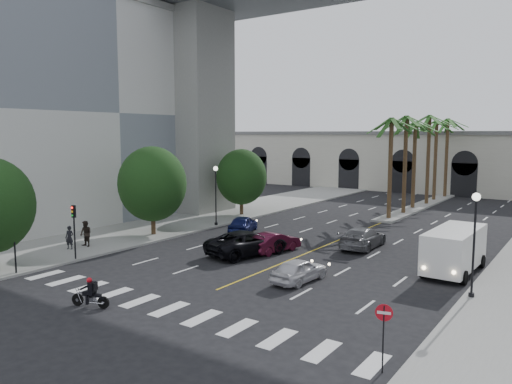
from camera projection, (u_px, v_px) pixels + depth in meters
name	position (u px, v px, depth m)	size (l,w,h in m)	color
ground	(191.00, 300.00, 24.66)	(140.00, 140.00, 0.00)	black
sidewalk_left	(178.00, 223.00, 45.36)	(8.00, 100.00, 0.15)	gray
median	(420.00, 206.00, 55.72)	(2.00, 24.00, 0.20)	gray
building_left	(64.00, 112.00, 48.47)	(16.50, 32.50, 20.60)	silver
pier_building	(457.00, 162.00, 69.14)	(71.00, 10.50, 8.50)	beige
palm_a	(392.00, 124.00, 46.49)	(3.20, 3.20, 10.30)	#47331E
palm_b	(406.00, 122.00, 49.67)	(3.20, 3.20, 10.60)	#47331E
palm_c	(415.00, 127.00, 53.16)	(3.20, 3.20, 10.10)	#47331E
palm_d	(430.00, 120.00, 56.15)	(3.20, 3.20, 10.90)	#47331E
palm_e	(437.00, 125.00, 59.62)	(3.20, 3.20, 10.40)	#47331E
palm_f	(448.00, 123.00, 62.69)	(3.20, 3.20, 10.70)	#47331E
street_tree_mid	(152.00, 184.00, 39.66)	(5.44, 5.44, 7.21)	#382616
street_tree_far	(241.00, 177.00, 49.51)	(5.04, 5.04, 6.68)	#382616
lamp_post_left_far	(216.00, 190.00, 43.78)	(0.40, 0.40, 5.35)	black
lamp_post_right	(474.00, 236.00, 24.40)	(0.40, 0.40, 5.35)	black
traffic_signal_near	(14.00, 233.00, 28.68)	(0.25, 0.18, 3.65)	black
traffic_signal_far	(74.00, 223.00, 31.95)	(0.25, 0.18, 3.65)	black
motorcycle_rider	(91.00, 294.00, 23.61)	(1.94, 0.77, 1.44)	black
car_a	(299.00, 270.00, 27.70)	(1.56, 3.88, 1.32)	silver
car_b	(274.00, 242.00, 34.63)	(1.45, 4.17, 1.37)	#430D21
car_c	(248.00, 243.00, 33.82)	(2.75, 5.96, 1.66)	black
car_d	(363.00, 238.00, 35.88)	(2.11, 5.19, 1.51)	slate
car_e	(243.00, 224.00, 41.46)	(1.68, 4.18, 1.43)	#10174B
cargo_van	(454.00, 249.00, 29.36)	(2.61, 6.20, 2.62)	white
pedestrian_a	(70.00, 238.00, 34.83)	(0.60, 0.39, 1.64)	black
pedestrian_b	(86.00, 234.00, 35.62)	(0.90, 0.70, 1.85)	black
do_not_enter_sign	(384.00, 323.00, 17.00)	(0.59, 0.19, 2.45)	black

